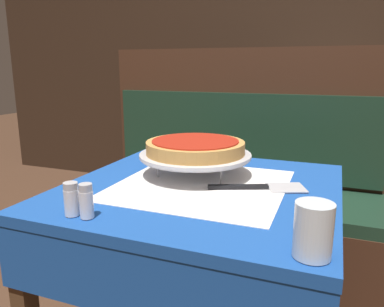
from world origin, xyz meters
TOP-DOWN VIEW (x-y plane):
  - dining_table_front at (0.00, 0.00)m, footprint 0.81×0.81m
  - dining_table_rear at (0.31, 1.70)m, footprint 0.67×0.67m
  - booth_bench at (-0.12, 0.84)m, footprint 1.56×0.54m
  - back_wall_panel at (0.00, 2.20)m, footprint 6.00×0.04m
  - pizza_pan_stand at (-0.05, 0.09)m, footprint 0.37×0.37m
  - deep_dish_pizza at (-0.05, 0.09)m, footprint 0.32×0.32m
  - pizza_server at (0.18, 0.03)m, footprint 0.29×0.16m
  - water_glass_near at (0.35, -0.34)m, footprint 0.07×0.07m
  - salt_shaker at (-0.21, -0.34)m, footprint 0.04×0.04m
  - pepper_shaker at (-0.17, -0.34)m, footprint 0.03×0.03m
  - condiment_caddy at (0.25, 1.62)m, footprint 0.14×0.14m

SIDE VIEW (x-z plane):
  - booth_bench at x=-0.12m, z-range -0.27..0.95m
  - dining_table_front at x=0.00m, z-range 0.26..1.03m
  - dining_table_rear at x=0.31m, z-range 0.27..1.04m
  - pizza_server at x=0.18m, z-range 0.76..0.77m
  - condiment_caddy at x=0.25m, z-range 0.72..0.89m
  - salt_shaker at x=-0.21m, z-range 0.76..0.85m
  - pepper_shaker at x=-0.17m, z-range 0.76..0.85m
  - water_glass_near at x=0.35m, z-range 0.76..0.87m
  - pizza_pan_stand at x=-0.05m, z-range 0.79..0.87m
  - deep_dish_pizza at x=-0.05m, z-range 0.84..0.88m
  - back_wall_panel at x=0.00m, z-range 0.00..2.40m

